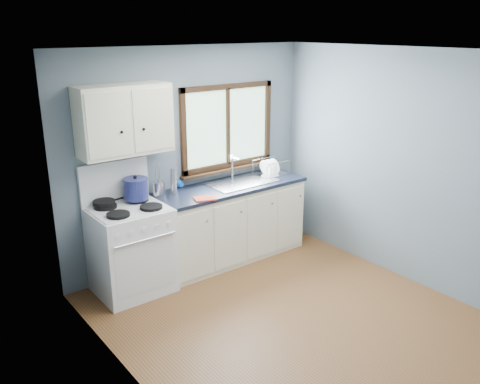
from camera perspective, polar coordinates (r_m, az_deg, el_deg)
floor at (r=5.08m, az=5.92°, el=-14.11°), size 3.20×3.60×0.02m
ceiling at (r=4.31m, az=7.05°, el=15.55°), size 3.20×3.60×0.02m
wall_back at (r=5.92m, az=-5.78°, el=3.93°), size 3.20×0.02×2.50m
wall_left at (r=3.68m, az=-12.11°, el=-5.45°), size 0.02×3.60×2.50m
wall_right at (r=5.73m, az=18.16°, el=2.64°), size 0.02×3.60×2.50m
gas_range at (r=5.46m, az=-12.14°, el=-6.07°), size 0.76×0.69×1.36m
base_cabinets at (r=6.12m, az=-1.11°, el=-3.78°), size 1.85×0.60×0.88m
countertop at (r=5.95m, az=-1.13°, el=0.60°), size 1.89×0.64×0.04m
sink at (r=6.07m, az=0.23°, el=0.54°), size 0.84×0.46×0.44m
window at (r=6.13m, az=-1.38°, el=6.68°), size 1.36×0.10×1.03m
upper_cabinets at (r=5.25m, az=-12.84°, el=7.89°), size 0.95×0.35×0.70m
skillet at (r=5.35m, az=-15.01°, el=-1.16°), size 0.35×0.25×0.04m
stockpot at (r=5.43m, az=-11.62°, el=0.39°), size 0.30×0.30×0.26m
utensil_crock at (r=5.63m, az=-9.11°, el=0.42°), size 0.13×0.13×0.41m
thermos at (r=5.60m, az=-7.48°, el=1.15°), size 0.09×0.09×0.30m
soap_bottle at (r=5.85m, az=-6.56°, el=1.53°), size 0.10×0.10×0.23m
dish_towel at (r=5.47m, az=-4.01°, el=-0.74°), size 0.26×0.22×0.02m
dish_rack at (r=6.36m, az=3.43°, el=2.42°), size 0.39×0.30×0.20m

